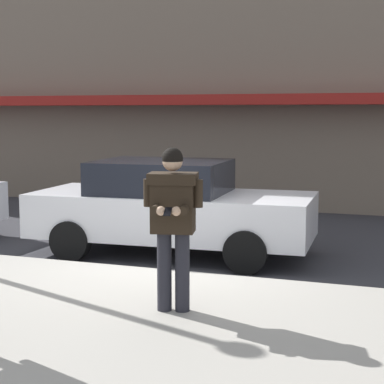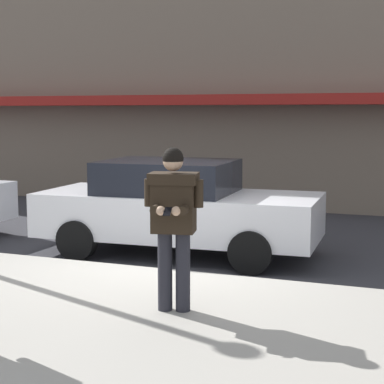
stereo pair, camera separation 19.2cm
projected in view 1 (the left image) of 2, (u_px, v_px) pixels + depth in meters
ground_plane at (166, 275)px, 9.17m from camera, size 80.00×80.00×0.00m
sidewalk at (153, 348)px, 6.17m from camera, size 32.00×5.30×0.14m
curb_paint_line at (234, 280)px, 8.89m from camera, size 28.00×0.12×0.01m
parked_sedan_mid at (170, 207)px, 10.39m from camera, size 4.59×2.10×1.54m
man_texting_on_phone at (173, 211)px, 6.94m from camera, size 0.64×0.63×1.81m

